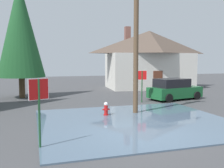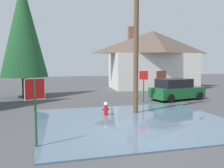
{
  "view_description": "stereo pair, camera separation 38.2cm",
  "coord_description": "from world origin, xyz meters",
  "px_view_note": "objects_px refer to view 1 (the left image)",
  "views": [
    {
      "loc": [
        -4.15,
        -9.55,
        3.08
      ],
      "look_at": [
        0.11,
        4.24,
        1.74
      ],
      "focal_mm": 41.25,
      "sensor_mm": 36.0,
      "label": 1
    },
    {
      "loc": [
        -3.79,
        -9.66,
        3.08
      ],
      "look_at": [
        0.11,
        4.24,
        1.74
      ],
      "focal_mm": 41.25,
      "sensor_mm": 36.0,
      "label": 2
    }
  ],
  "objects_px": {
    "stop_sign_near": "(39,99)",
    "utility_pole": "(136,36)",
    "stop_sign_far": "(142,80)",
    "pine_tree_tall_left": "(20,29)",
    "fire_hydrant": "(106,109)",
    "parked_car": "(174,90)",
    "house": "(149,58)"
  },
  "relations": [
    {
      "from": "stop_sign_near",
      "to": "utility_pole",
      "type": "distance_m",
      "value": 7.58
    },
    {
      "from": "stop_sign_far",
      "to": "utility_pole",
      "type": "bearing_deg",
      "value": -118.98
    },
    {
      "from": "pine_tree_tall_left",
      "to": "fire_hydrant",
      "type": "bearing_deg",
      "value": -61.88
    },
    {
      "from": "stop_sign_far",
      "to": "parked_car",
      "type": "xyz_separation_m",
      "value": [
        2.96,
        0.52,
        -0.87
      ]
    },
    {
      "from": "pine_tree_tall_left",
      "to": "stop_sign_far",
      "type": "bearing_deg",
      "value": -30.82
    },
    {
      "from": "stop_sign_near",
      "to": "pine_tree_tall_left",
      "type": "relative_size",
      "value": 0.26
    },
    {
      "from": "house",
      "to": "fire_hydrant",
      "type": "bearing_deg",
      "value": -124.03
    },
    {
      "from": "fire_hydrant",
      "to": "utility_pole",
      "type": "bearing_deg",
      "value": 4.7
    },
    {
      "from": "stop_sign_near",
      "to": "stop_sign_far",
      "type": "height_order",
      "value": "stop_sign_near"
    },
    {
      "from": "stop_sign_near",
      "to": "utility_pole",
      "type": "height_order",
      "value": "utility_pole"
    },
    {
      "from": "stop_sign_far",
      "to": "house",
      "type": "distance_m",
      "value": 10.28
    },
    {
      "from": "parked_car",
      "to": "pine_tree_tall_left",
      "type": "relative_size",
      "value": 0.47
    },
    {
      "from": "stop_sign_near",
      "to": "pine_tree_tall_left",
      "type": "bearing_deg",
      "value": 94.54
    },
    {
      "from": "fire_hydrant",
      "to": "house",
      "type": "xyz_separation_m",
      "value": [
        8.55,
        12.67,
        2.89
      ]
    },
    {
      "from": "fire_hydrant",
      "to": "utility_pole",
      "type": "distance_m",
      "value": 4.44
    },
    {
      "from": "utility_pole",
      "to": "parked_car",
      "type": "xyz_separation_m",
      "value": [
        4.93,
        4.08,
        -3.65
      ]
    },
    {
      "from": "fire_hydrant",
      "to": "utility_pole",
      "type": "xyz_separation_m",
      "value": [
        1.81,
        0.15,
        4.06
      ]
    },
    {
      "from": "fire_hydrant",
      "to": "house",
      "type": "height_order",
      "value": "house"
    },
    {
      "from": "utility_pole",
      "to": "stop_sign_near",
      "type": "bearing_deg",
      "value": -140.14
    },
    {
      "from": "stop_sign_near",
      "to": "utility_pole",
      "type": "xyz_separation_m",
      "value": [
        5.45,
        4.55,
        2.68
      ]
    },
    {
      "from": "stop_sign_near",
      "to": "pine_tree_tall_left",
      "type": "height_order",
      "value": "pine_tree_tall_left"
    },
    {
      "from": "stop_sign_far",
      "to": "house",
      "type": "bearing_deg",
      "value": 61.96
    },
    {
      "from": "stop_sign_near",
      "to": "house",
      "type": "relative_size",
      "value": 0.25
    },
    {
      "from": "utility_pole",
      "to": "pine_tree_tall_left",
      "type": "distance_m",
      "value": 10.84
    },
    {
      "from": "fire_hydrant",
      "to": "stop_sign_far",
      "type": "distance_m",
      "value": 5.45
    },
    {
      "from": "utility_pole",
      "to": "stop_sign_far",
      "type": "distance_m",
      "value": 4.93
    },
    {
      "from": "parked_car",
      "to": "utility_pole",
      "type": "bearing_deg",
      "value": -140.41
    },
    {
      "from": "house",
      "to": "pine_tree_tall_left",
      "type": "relative_size",
      "value": 1.05
    },
    {
      "from": "utility_pole",
      "to": "parked_car",
      "type": "height_order",
      "value": "utility_pole"
    },
    {
      "from": "parked_car",
      "to": "house",
      "type": "bearing_deg",
      "value": 77.9
    },
    {
      "from": "stop_sign_near",
      "to": "stop_sign_far",
      "type": "bearing_deg",
      "value": 47.54
    },
    {
      "from": "stop_sign_near",
      "to": "utility_pole",
      "type": "relative_size",
      "value": 0.29
    }
  ]
}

